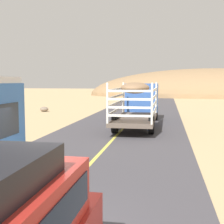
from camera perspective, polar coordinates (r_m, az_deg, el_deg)
livestock_truck at (r=23.10m, az=5.01°, el=2.30°), size 2.53×9.70×3.02m
boulder_near_shoulder at (r=33.02m, az=-12.14°, el=0.50°), size 0.84×0.76×0.49m
distant_hill at (r=70.01m, az=17.41°, el=2.82°), size 51.77×25.83×11.51m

